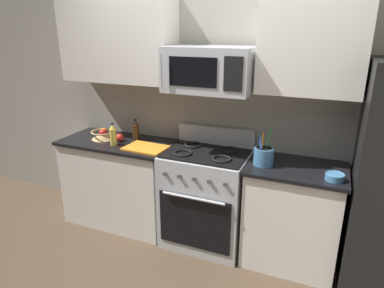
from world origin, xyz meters
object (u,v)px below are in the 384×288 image
(fruit_basket, at_px, (103,134))
(prep_bowl, at_px, (335,177))
(utensil_crock, at_px, (264,156))
(cutting_board, at_px, (146,148))
(range_oven, at_px, (206,197))
(microwave, at_px, (209,70))
(apple_loose, at_px, (120,138))
(bottle_soy, at_px, (136,131))
(bottle_oil, at_px, (113,135))

(fruit_basket, bearing_deg, prep_bowl, -4.06)
(utensil_crock, distance_m, cutting_board, 1.11)
(fruit_basket, height_order, prep_bowl, fruit_basket)
(range_oven, bearing_deg, prep_bowl, -8.11)
(microwave, relative_size, apple_loose, 9.32)
(range_oven, relative_size, utensil_crock, 3.29)
(apple_loose, distance_m, bottle_soy, 0.17)
(fruit_basket, relative_size, bottle_oil, 1.06)
(microwave, distance_m, bottle_oil, 1.14)
(range_oven, distance_m, bottle_oil, 1.07)
(microwave, height_order, utensil_crock, microwave)
(apple_loose, xyz_separation_m, cutting_board, (0.35, -0.09, -0.03))
(fruit_basket, relative_size, bottle_soy, 1.07)
(cutting_board, bearing_deg, bottle_oil, -175.29)
(cutting_board, distance_m, bottle_oil, 0.36)
(microwave, xyz_separation_m, bottle_oil, (-0.92, -0.14, -0.65))
(utensil_crock, bearing_deg, bottle_oil, -177.47)
(microwave, xyz_separation_m, bottle_soy, (-0.80, 0.07, -0.65))
(microwave, distance_m, prep_bowl, 1.31)
(microwave, bearing_deg, range_oven, -89.95)
(bottle_oil, distance_m, prep_bowl, 2.00)
(cutting_board, distance_m, bottle_soy, 0.30)
(apple_loose, relative_size, prep_bowl, 0.57)
(utensil_crock, xyz_separation_m, cutting_board, (-1.10, -0.04, -0.07))
(fruit_basket, distance_m, bottle_soy, 0.35)
(range_oven, distance_m, microwave, 1.19)
(cutting_board, bearing_deg, prep_bowl, -2.19)
(fruit_basket, distance_m, bottle_oil, 0.25)
(apple_loose, bearing_deg, microwave, 1.70)
(fruit_basket, distance_m, cutting_board, 0.57)
(apple_loose, bearing_deg, prep_bowl, -4.32)
(apple_loose, distance_m, prep_bowl, 2.02)
(range_oven, distance_m, cutting_board, 0.74)
(bottle_oil, relative_size, bottle_soy, 1.01)
(utensil_crock, height_order, apple_loose, utensil_crock)
(microwave, height_order, prep_bowl, microwave)
(fruit_basket, distance_m, apple_loose, 0.21)
(fruit_basket, height_order, bottle_oil, bottle_oil)
(microwave, relative_size, bottle_soy, 3.39)
(microwave, bearing_deg, utensil_crock, -8.70)
(range_oven, height_order, microwave, microwave)
(range_oven, xyz_separation_m, bottle_soy, (-0.80, 0.10, 0.54))
(fruit_basket, distance_m, prep_bowl, 2.22)
(bottle_oil, bearing_deg, bottle_soy, 60.32)
(cutting_board, height_order, bottle_oil, bottle_oil)
(fruit_basket, height_order, bottle_soy, bottle_soy)
(bottle_soy, height_order, prep_bowl, bottle_soy)
(range_oven, relative_size, bottle_oil, 4.89)
(fruit_basket, xyz_separation_m, prep_bowl, (2.22, -0.16, -0.02))
(apple_loose, bearing_deg, utensil_crock, -2.07)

